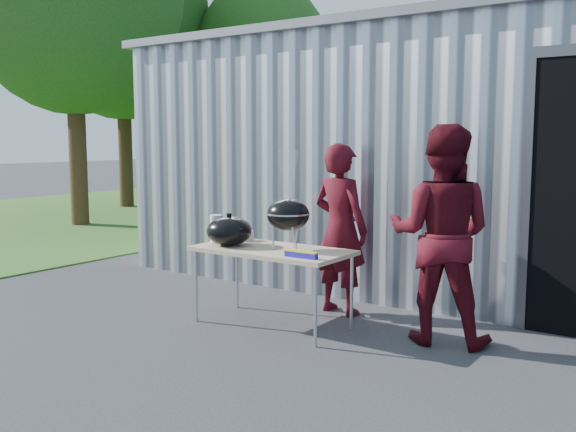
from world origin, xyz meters
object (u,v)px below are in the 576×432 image
Objects in this scene: kettle_grill at (288,204)px; person_cook at (340,229)px; folding_table at (272,253)px; person_bystander at (441,235)px.

person_cook is (0.13, 0.74, -0.31)m from kettle_grill.
folding_table is at bearing -168.87° from kettle_grill.
kettle_grill is at bearing 11.13° from folding_table.
person_cook reaches higher than kettle_grill.
person_bystander reaches higher than person_cook.
kettle_grill reaches higher than folding_table.
kettle_grill is 1.41m from person_bystander.
folding_table is 1.58m from person_bystander.
kettle_grill is at bearing 88.21° from person_cook.
kettle_grill is (0.16, 0.03, 0.47)m from folding_table.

